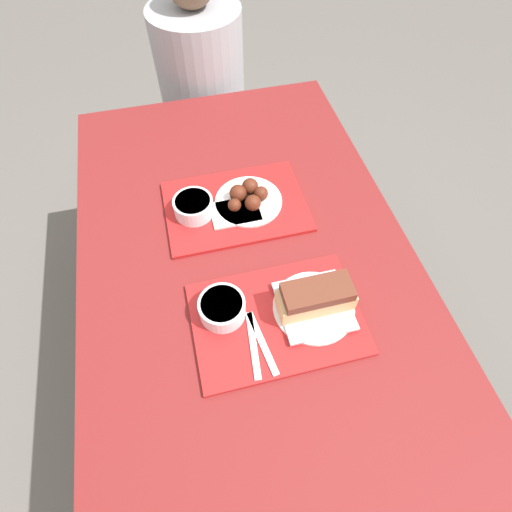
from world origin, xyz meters
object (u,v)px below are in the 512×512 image
Objects in this scene: bowl_coleslaw_near at (222,307)px; wings_plate_far at (248,197)px; bowl_coleslaw_far at (193,206)px; tray_near at (277,319)px; tray_far at (236,206)px; brisket_sandwich_plate at (315,301)px; person_seated_across at (200,70)px.

wings_plate_far reaches higher than bowl_coleslaw_near.
wings_plate_far reaches higher than bowl_coleslaw_far.
bowl_coleslaw_near is at bearing 160.33° from tray_near.
tray_far is 0.13m from bowl_coleslaw_far.
brisket_sandwich_plate is at bearing -78.39° from wings_plate_far.
person_seated_across is at bearing 91.40° from wings_plate_far.
tray_far is 0.80m from person_seated_across.
wings_plate_far is 0.28× the size of person_seated_across.
brisket_sandwich_plate is at bearing 2.56° from tray_near.
brisket_sandwich_plate is (0.12, -0.39, 0.05)m from tray_far.
brisket_sandwich_plate is 1.01× the size of wings_plate_far.
tray_far is at bearing -0.17° from bowl_coleslaw_far.
tray_far is (-0.02, 0.39, 0.00)m from tray_near.
bowl_coleslaw_near reaches higher than tray_near.
bowl_coleslaw_far is 0.82m from person_seated_across.
person_seated_across is (0.14, 0.80, -0.06)m from bowl_coleslaw_far.
tray_near is 3.61× the size of bowl_coleslaw_near.
person_seated_across is (-0.10, 1.19, -0.07)m from brisket_sandwich_plate.
bowl_coleslaw_far is at bearing 110.56° from tray_near.
tray_near and tray_far have the same top height.
tray_far is at bearing 93.24° from tray_near.
bowl_coleslaw_far is at bearing 92.99° from bowl_coleslaw_near.
brisket_sandwich_plate is 0.46m from bowl_coleslaw_far.
tray_far is 0.59× the size of person_seated_across.
bowl_coleslaw_far reaches higher than tray_far.
person_seated_across reaches higher than tray_near.
person_seated_across is (0.13, 1.15, -0.06)m from bowl_coleslaw_near.
bowl_coleslaw_near is 0.34m from bowl_coleslaw_far.
bowl_coleslaw_near is 1.15m from person_seated_across.
brisket_sandwich_plate reaches higher than tray_far.
bowl_coleslaw_near is at bearing -107.18° from tray_far.
brisket_sandwich_plate is at bearing -57.78° from bowl_coleslaw_far.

